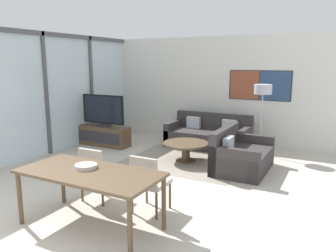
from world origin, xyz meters
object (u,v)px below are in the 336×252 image
at_px(television, 103,111).
at_px(sofa_main, 209,136).
at_px(floor_lamp, 263,94).
at_px(dining_chair_left, 97,170).
at_px(tv_console, 104,136).
at_px(dining_table, 89,177).
at_px(coffee_table, 186,147).
at_px(fruit_bowl, 86,166).
at_px(sofa_side, 239,156).
at_px(dining_chair_centre, 148,180).

distance_m(television, sofa_main, 2.79).
height_order(television, floor_lamp, floor_lamp).
xyz_separation_m(television, sofa_main, (2.47, 1.12, -0.64)).
relative_size(television, dining_chair_left, 1.47).
height_order(tv_console, television, television).
bearing_deg(floor_lamp, tv_console, -164.44).
distance_m(dining_table, dining_chair_left, 0.84).
xyz_separation_m(coffee_table, dining_chair_left, (-0.35, -2.52, 0.18)).
bearing_deg(fruit_bowl, coffee_table, 89.84).
height_order(television, sofa_side, television).
xyz_separation_m(tv_console, dining_table, (2.58, -3.49, 0.43)).
distance_m(sofa_side, coffee_table, 1.18).
bearing_deg(dining_chair_centre, sofa_main, 98.32).
bearing_deg(fruit_bowl, sofa_side, 69.13).
height_order(television, fruit_bowl, television).
height_order(coffee_table, floor_lamp, floor_lamp).
xyz_separation_m(coffee_table, floor_lamp, (1.30, 1.34, 1.10)).
bearing_deg(coffee_table, floor_lamp, 45.83).
height_order(dining_table, dining_chair_centre, dining_chair_centre).
bearing_deg(dining_table, tv_console, 126.51).
height_order(tv_console, sofa_main, sofa_main).
bearing_deg(television, tv_console, -90.00).
bearing_deg(tv_console, sofa_main, 24.51).
xyz_separation_m(sofa_side, coffee_table, (-1.18, 0.02, 0.04)).
distance_m(sofa_side, dining_chair_centre, 2.57).
xyz_separation_m(dining_chair_left, floor_lamp, (1.64, 3.85, 0.93)).
bearing_deg(dining_table, sofa_main, 91.42).
bearing_deg(sofa_side, floor_lamp, -5.12).
height_order(coffee_table, fruit_bowl, fruit_bowl).
bearing_deg(sofa_main, television, -155.50).
xyz_separation_m(television, fruit_bowl, (2.46, -3.41, -0.12)).
xyz_separation_m(sofa_main, dining_table, (0.11, -4.61, 0.41)).
xyz_separation_m(television, floor_lamp, (3.76, 1.05, 0.51)).
relative_size(television, fruit_bowl, 4.28).
bearing_deg(television, coffee_table, -6.66).
height_order(television, dining_chair_centre, television).
bearing_deg(fruit_bowl, tv_console, 125.79).
height_order(television, coffee_table, television).
relative_size(sofa_main, dining_chair_centre, 2.40).
relative_size(television, sofa_main, 0.61).
bearing_deg(floor_lamp, dining_chair_left, -113.07).
bearing_deg(dining_chair_centre, coffee_table, 102.87).
bearing_deg(dining_chair_centre, sofa_side, 76.40).
bearing_deg(sofa_main, floor_lamp, -3.39).
relative_size(coffee_table, dining_chair_centre, 1.16).
bearing_deg(floor_lamp, sofa_main, 176.61).
height_order(sofa_main, dining_chair_centre, dining_chair_centre).
bearing_deg(dining_table, fruit_bowl, 147.74).
distance_m(dining_chair_centre, fruit_bowl, 0.90).
height_order(dining_table, dining_chair_left, dining_chair_left).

